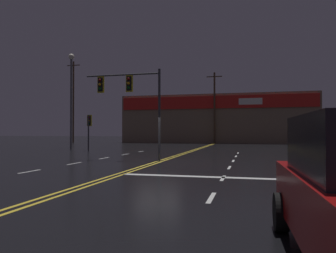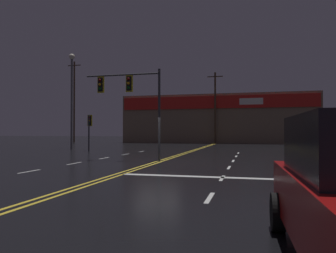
{
  "view_description": "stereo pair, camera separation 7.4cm",
  "coord_description": "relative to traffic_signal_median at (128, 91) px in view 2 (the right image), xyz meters",
  "views": [
    {
      "loc": [
        4.99,
        -17.3,
        1.67
      ],
      "look_at": [
        0.0,
        2.41,
        2.0
      ],
      "focal_mm": 35.0,
      "sensor_mm": 36.0,
      "label": 1
    },
    {
      "loc": [
        5.06,
        -17.29,
        1.67
      ],
      "look_at": [
        0.0,
        2.41,
        2.0
      ],
      "focal_mm": 35.0,
      "sensor_mm": 36.0,
      "label": 2
    }
  ],
  "objects": [
    {
      "name": "road_markings",
      "position": [
        2.68,
        -1.71,
        -4.06
      ],
      "size": [
        11.95,
        60.0,
        0.01
      ],
      "color": "gold",
      "rests_on": "ground"
    },
    {
      "name": "traffic_signal_median",
      "position": [
        0.0,
        0.0,
        0.0
      ],
      "size": [
        4.68,
        0.36,
        5.32
      ],
      "color": "#38383D",
      "rests_on": "ground"
    },
    {
      "name": "traffic_signal_corner_northwest",
      "position": [
        -6.75,
        7.98,
        -1.75
      ],
      "size": [
        0.42,
        0.36,
        3.17
      ],
      "color": "#38383D",
      "rests_on": "ground"
    },
    {
      "name": "building_backdrop",
      "position": [
        2.05,
        33.84,
        -0.46
      ],
      "size": [
        28.42,
        10.23,
        7.18
      ],
      "color": "#7A6651",
      "rests_on": "ground"
    },
    {
      "name": "streetlight_near_left",
      "position": [
        -9.81,
        10.14,
        1.86
      ],
      "size": [
        0.56,
        0.56,
        9.26
      ],
      "color": "#59595E",
      "rests_on": "ground"
    },
    {
      "name": "ground_plane",
      "position": [
        2.05,
        -0.89,
        -4.06
      ],
      "size": [
        200.0,
        200.0,
        0.0
      ],
      "primitive_type": "plane",
      "color": "black"
    },
    {
      "name": "utility_pole_row",
      "position": [
        1.34,
        28.38,
        2.06
      ],
      "size": [
        45.9,
        0.26,
        12.86
      ],
      "color": "#4C3828",
      "rests_on": "ground"
    }
  ]
}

